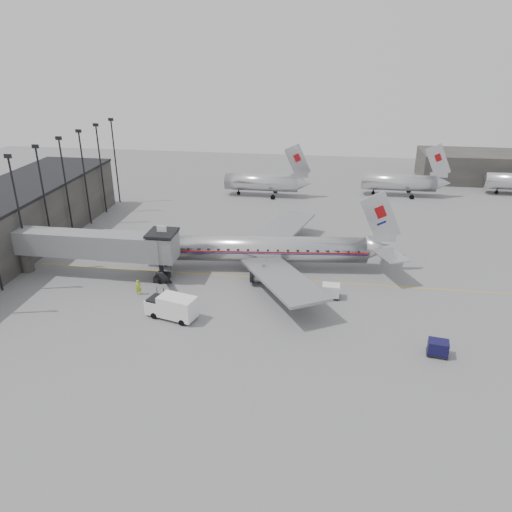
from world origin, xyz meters
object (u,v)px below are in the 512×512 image
(baggage_cart_white, at_px, (331,291))
(ramp_worker, at_px, (138,287))
(service_van, at_px, (172,306))
(baggage_cart_navy, at_px, (438,348))
(airliner, at_px, (266,249))

(baggage_cart_white, bearing_deg, ramp_worker, -171.44)
(service_van, distance_m, baggage_cart_white, 18.46)
(baggage_cart_navy, bearing_deg, airliner, 145.62)
(baggage_cart_navy, distance_m, ramp_worker, 33.67)
(service_van, relative_size, baggage_cart_navy, 2.75)
(ramp_worker, bearing_deg, baggage_cart_white, -28.64)
(service_van, relative_size, ramp_worker, 3.22)
(service_van, xyz_separation_m, baggage_cart_white, (17.00, 7.18, -0.51))
(service_van, height_order, baggage_cart_navy, service_van)
(baggage_cart_navy, xyz_separation_m, baggage_cart_white, (-10.25, 10.24, 0.06))
(ramp_worker, bearing_deg, airliner, -0.60)
(baggage_cart_navy, relative_size, baggage_cart_white, 1.00)
(airliner, distance_m, service_van, 16.63)
(baggage_cart_navy, distance_m, baggage_cart_white, 14.49)
(ramp_worker, bearing_deg, baggage_cart_navy, -48.32)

